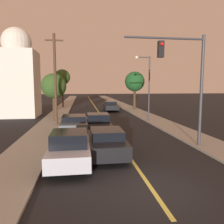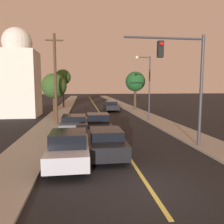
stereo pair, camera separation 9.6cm
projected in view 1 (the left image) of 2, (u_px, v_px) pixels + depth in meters
The scene contains 16 objects.
ground_plane at pixel (151, 188), 7.87m from camera, with size 200.00×200.00×0.00m, color black.
road_surface at pixel (94, 105), 43.27m from camera, with size 8.33×80.00×0.01m.
sidewalk_left at pixel (66, 105), 42.51m from camera, with size 2.50×80.00×0.12m.
sidewalk_right at pixel (121, 104), 44.02m from camera, with size 2.50×80.00×0.12m.
car_near_lane_front at pixel (106, 142), 11.50m from camera, with size 1.97×4.24×1.45m.
car_near_lane_second at pixel (98, 123), 17.20m from camera, with size 2.00×4.09×1.54m.
car_outer_lane_front at pixel (70, 148), 10.04m from camera, with size 1.93×4.08×1.63m.
car_outer_lane_second at pixel (74, 124), 17.02m from camera, with size 2.11×4.48×1.43m.
car_far_oncoming at pixel (111, 106), 32.51m from camera, with size 2.02×4.60×1.42m.
traffic_signal_mast at pixel (185, 72), 12.55m from camera, with size 4.72×0.42×6.46m.
streetlamp_right at pixel (146, 79), 22.32m from camera, with size 1.61×0.36×6.60m.
utility_pole_left at pixel (55, 78), 19.92m from camera, with size 1.60×0.24×8.25m.
tree_left_near at pixel (54, 86), 22.14m from camera, with size 2.54×2.54×4.85m.
tree_left_far at pixel (62, 77), 37.31m from camera, with size 2.66×2.66×6.43m.
tree_right_near at pixel (135, 82), 33.82m from camera, with size 3.05×3.05×5.81m.
domed_building_left at pixel (18, 76), 26.09m from camera, with size 4.43×4.43×10.52m.
Camera 1 is at (-2.44, -7.23, 3.65)m, focal length 35.00 mm.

